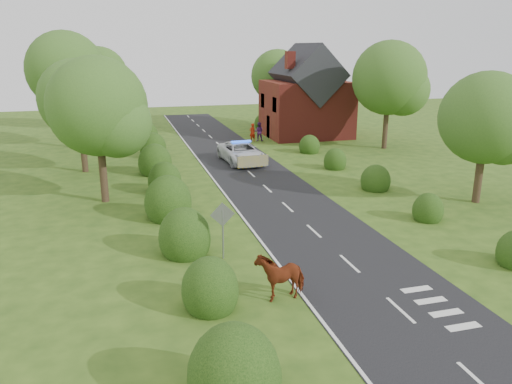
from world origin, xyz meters
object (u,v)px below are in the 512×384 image
object	(u,v)px
cow	(280,278)
police_van	(241,153)
pedestrian_red	(252,132)
road_sign	(223,222)
pedestrian_purple	(259,132)

from	to	relation	value
cow	police_van	xyz separation A→B (m)	(3.89, 21.67, 0.09)
cow	police_van	distance (m)	22.01
pedestrian_red	cow	bearing A→B (deg)	56.16
road_sign	pedestrian_purple	distance (m)	28.04
road_sign	cow	size ratio (longest dim) A/B	1.26
cow	pedestrian_purple	distance (m)	31.33
road_sign	police_van	distance (m)	18.60
cow	pedestrian_red	distance (m)	31.05
cow	road_sign	bearing A→B (deg)	-170.29
police_van	pedestrian_purple	bearing A→B (deg)	62.05
road_sign	cow	bearing A→B (deg)	-70.96
cow	pedestrian_purple	size ratio (longest dim) A/B	1.10
police_van	cow	bearing A→B (deg)	-103.86
cow	pedestrian_red	size ratio (longest dim) A/B	1.14
pedestrian_red	pedestrian_purple	size ratio (longest dim) A/B	0.97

